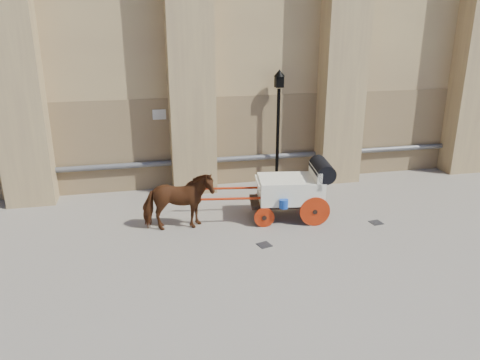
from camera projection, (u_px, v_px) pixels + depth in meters
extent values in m
plane|color=slate|center=(249.00, 233.00, 12.41)|extent=(90.00, 90.00, 0.00)
cube|color=olive|center=(277.00, 137.00, 16.16)|extent=(44.00, 0.35, 3.00)
cylinder|color=#59595B|center=(279.00, 156.00, 16.10)|extent=(42.00, 0.18, 0.18)
cube|color=beige|center=(159.00, 114.00, 14.84)|extent=(0.42, 0.04, 0.32)
imported|color=#552510|center=(178.00, 202.00, 12.37)|extent=(0.87, 1.88, 1.58)
cube|color=black|center=(286.00, 201.00, 13.18)|extent=(2.15, 1.22, 0.11)
cube|color=white|center=(290.00, 189.00, 13.06)|extent=(1.91, 1.41, 0.65)
cube|color=white|center=(315.00, 176.00, 12.98)|extent=(0.31, 1.16, 0.51)
cube|color=white|center=(262.00, 182.00, 12.94)|extent=(0.47, 1.05, 0.09)
cylinder|color=black|center=(322.00, 169.00, 12.94)|extent=(0.69, 1.22, 0.52)
cylinder|color=#B7280B|center=(315.00, 211.00, 12.71)|extent=(0.83, 0.18, 0.83)
cylinder|color=#B7280B|center=(306.00, 196.00, 13.79)|extent=(0.83, 0.18, 0.83)
cylinder|color=#B7280B|center=(264.00, 217.00, 12.67)|extent=(0.56, 0.14, 0.55)
cylinder|color=#B7280B|center=(260.00, 202.00, 13.75)|extent=(0.56, 0.14, 0.55)
cylinder|color=#B7280B|center=(233.00, 199.00, 12.60)|extent=(2.20, 0.40, 0.06)
cylinder|color=#B7280B|center=(232.00, 188.00, 13.38)|extent=(2.20, 0.40, 0.06)
cylinder|color=#1543AF|center=(284.00, 204.00, 12.50)|extent=(0.24, 0.24, 0.24)
cylinder|color=black|center=(278.00, 138.00, 15.59)|extent=(0.11, 0.11, 3.25)
cone|color=black|center=(277.00, 179.00, 16.07)|extent=(0.32, 0.32, 0.32)
cube|color=black|center=(279.00, 81.00, 14.99)|extent=(0.25, 0.25, 0.38)
cone|color=black|center=(279.00, 73.00, 14.90)|extent=(0.36, 0.36, 0.22)
cube|color=black|center=(264.00, 245.00, 11.72)|extent=(0.40, 0.40, 0.01)
cube|color=black|center=(376.00, 223.00, 13.01)|extent=(0.36, 0.36, 0.01)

